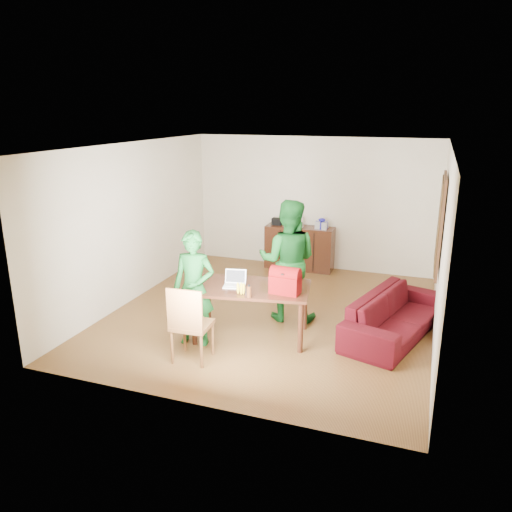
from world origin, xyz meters
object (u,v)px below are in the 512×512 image
at_px(bottle, 249,291).
at_px(red_bag, 285,283).
at_px(table, 251,293).
at_px(sofa, 395,315).
at_px(person_near, 194,289).
at_px(person_far, 288,261).
at_px(chair, 192,338).
at_px(laptop, 234,284).

bearing_deg(bottle, red_bag, 36.97).
relative_size(table, red_bag, 4.41).
bearing_deg(red_bag, sofa, 34.06).
relative_size(person_near, sofa, 0.77).
bearing_deg(person_far, chair, 57.03).
xyz_separation_m(chair, laptop, (0.27, 0.85, 0.51)).
xyz_separation_m(red_bag, sofa, (1.44, 0.84, -0.62)).
relative_size(table, sofa, 0.84).
xyz_separation_m(table, red_bag, (0.53, -0.08, 0.25)).
relative_size(person_near, laptop, 4.77).
bearing_deg(sofa, chair, 141.22).
distance_m(table, chair, 1.12).
distance_m(person_far, bottle, 1.25).
distance_m(laptop, sofa, 2.41).
bearing_deg(laptop, table, 6.36).
distance_m(table, person_near, 0.83).
bearing_deg(laptop, chair, -120.32).
distance_m(chair, bottle, 0.98).
bearing_deg(bottle, table, 105.93).
bearing_deg(sofa, person_near, 131.44).
bearing_deg(person_near, red_bag, 10.80).
xyz_separation_m(person_near, bottle, (0.80, 0.06, 0.04)).
xyz_separation_m(person_far, red_bag, (0.23, -0.91, -0.03)).
height_order(table, sofa, table).
relative_size(person_near, person_far, 0.86).
bearing_deg(laptop, person_near, -153.11).
xyz_separation_m(chair, person_near, (-0.19, 0.47, 0.51)).
xyz_separation_m(table, laptop, (-0.23, -0.08, 0.14)).
height_order(laptop, sofa, laptop).
bearing_deg(red_bag, chair, -136.60).
xyz_separation_m(chair, red_bag, (1.03, 0.85, 0.62)).
relative_size(person_near, bottle, 9.38).
bearing_deg(table, person_far, 59.91).
bearing_deg(bottle, chair, -138.87).
height_order(red_bag, sofa, red_bag).
relative_size(bottle, red_bag, 0.43).
distance_m(bottle, red_bag, 0.52).
bearing_deg(red_bag, person_near, -159.01).
relative_size(chair, laptop, 3.08).
xyz_separation_m(laptop, red_bag, (0.76, -0.00, 0.11)).
distance_m(red_bag, sofa, 1.78).
bearing_deg(sofa, red_bag, 137.08).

